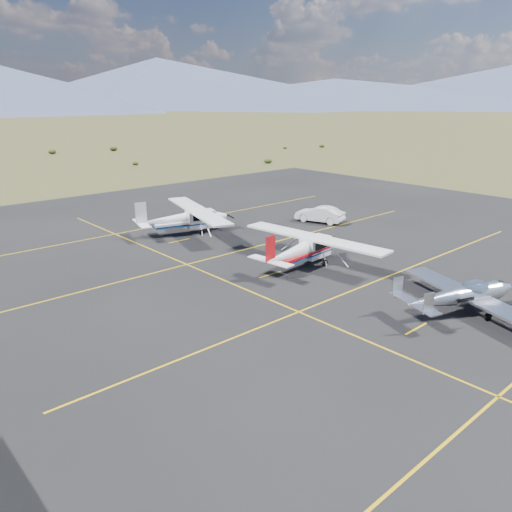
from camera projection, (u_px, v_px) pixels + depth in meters
name	position (u px, v px, depth m)	size (l,w,h in m)	color
ground	(391.00, 295.00, 30.14)	(1600.00, 1600.00, 0.00)	#383D1C
apron	(306.00, 267.00, 35.11)	(72.00, 72.00, 0.02)	black
aircraft_low_wing	(464.00, 295.00, 27.33)	(7.37, 9.95, 2.19)	silver
aircraft_cessna	(304.00, 249.00, 34.82)	(7.04, 11.68, 2.95)	white
aircraft_plain	(185.00, 218.00, 43.16)	(8.13, 12.13, 3.09)	white
sedan	(320.00, 214.00, 47.27)	(1.61, 4.63, 1.52)	white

